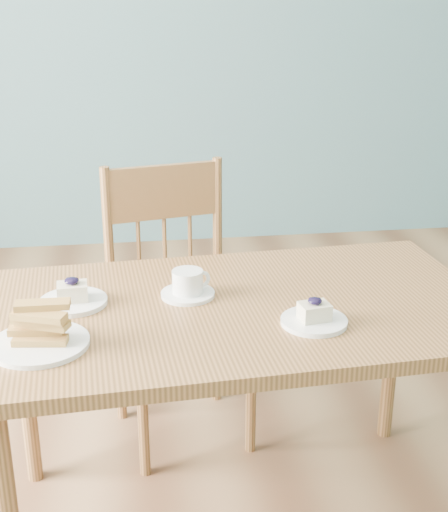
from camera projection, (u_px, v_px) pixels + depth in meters
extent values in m
cube|color=slate|center=(161.00, 1.00, 3.79)|extent=(5.00, 0.01, 2.70)
cube|color=#A16B3D|center=(241.00, 310.00, 1.80)|extent=(1.30, 0.80, 0.04)
cylinder|color=#A16B3D|center=(26.00, 388.00, 2.09)|extent=(0.05, 0.05, 0.64)
cylinder|color=#A16B3D|center=(392.00, 350.00, 2.31)|extent=(0.05, 0.05, 0.64)
cube|color=#A16B3D|center=(181.00, 321.00, 2.28)|extent=(0.48, 0.47, 0.04)
cylinder|color=#A16B3D|center=(143.00, 418.00, 2.15)|extent=(0.03, 0.03, 0.40)
cylinder|color=#A16B3D|center=(251.00, 397.00, 2.27)|extent=(0.03, 0.03, 0.40)
cylinder|color=#A16B3D|center=(120.00, 367.00, 2.45)|extent=(0.03, 0.03, 0.40)
cylinder|color=#A16B3D|center=(216.00, 350.00, 2.56)|extent=(0.03, 0.03, 0.40)
cylinder|color=#A16B3D|center=(108.00, 237.00, 2.28)|extent=(0.03, 0.03, 0.46)
cylinder|color=#A16B3D|center=(217.00, 225.00, 2.40)|extent=(0.03, 0.03, 0.46)
cube|color=#A16B3D|center=(163.00, 192.00, 2.30)|extent=(0.35, 0.10, 0.18)
cylinder|color=#A16B3D|center=(139.00, 260.00, 2.35)|extent=(0.01, 0.01, 0.27)
cylinder|color=#A16B3D|center=(165.00, 257.00, 2.38)|extent=(0.01, 0.01, 0.27)
cylinder|color=#A16B3D|center=(190.00, 254.00, 2.41)|extent=(0.01, 0.01, 0.27)
cylinder|color=white|center=(314.00, 321.00, 1.69)|extent=(0.16, 0.16, 0.01)
cube|color=beige|center=(314.00, 311.00, 1.68)|extent=(0.08, 0.06, 0.04)
ellipsoid|color=black|center=(315.00, 301.00, 1.67)|extent=(0.03, 0.03, 0.02)
sphere|color=black|center=(319.00, 300.00, 1.67)|extent=(0.01, 0.01, 0.01)
sphere|color=black|center=(311.00, 300.00, 1.67)|extent=(0.01, 0.01, 0.01)
sphere|color=black|center=(317.00, 303.00, 1.66)|extent=(0.01, 0.01, 0.01)
cylinder|color=white|center=(73.00, 302.00, 1.79)|extent=(0.17, 0.17, 0.01)
cube|color=beige|center=(72.00, 292.00, 1.78)|extent=(0.08, 0.06, 0.04)
ellipsoid|color=black|center=(72.00, 281.00, 1.77)|extent=(0.04, 0.04, 0.02)
sphere|color=black|center=(76.00, 280.00, 1.77)|extent=(0.01, 0.01, 0.01)
sphere|color=black|center=(68.00, 280.00, 1.78)|extent=(0.01, 0.01, 0.01)
sphere|color=black|center=(73.00, 282.00, 1.76)|extent=(0.01, 0.01, 0.01)
cylinder|color=white|center=(188.00, 294.00, 1.84)|extent=(0.14, 0.14, 0.01)
cylinder|color=white|center=(188.00, 282.00, 1.83)|extent=(0.10, 0.10, 0.06)
cylinder|color=#987044|center=(187.00, 273.00, 1.82)|extent=(0.07, 0.07, 0.00)
torus|color=white|center=(202.00, 279.00, 1.84)|extent=(0.05, 0.02, 0.05)
cylinder|color=white|center=(40.00, 344.00, 1.58)|extent=(0.22, 0.22, 0.01)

